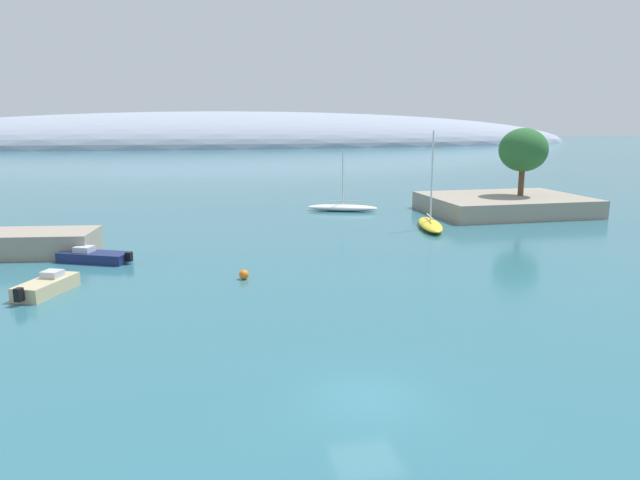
{
  "coord_description": "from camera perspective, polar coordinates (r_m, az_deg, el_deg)",
  "views": [
    {
      "loc": [
        -6.17,
        -19.35,
        10.04
      ],
      "look_at": [
        2.93,
        20.44,
        1.75
      ],
      "focal_mm": 33.56,
      "sensor_mm": 36.0,
      "label": 1
    }
  ],
  "objects": [
    {
      "name": "water",
      "position": [
        22.66,
        4.46,
        -14.86
      ],
      "size": [
        600.0,
        600.0,
        0.0
      ],
      "primitive_type": "plane",
      "color": "#2D6675",
      "rests_on": "ground"
    },
    {
      "name": "shore_outcrop",
      "position": [
        67.99,
        17.19,
        3.26
      ],
      "size": [
        16.42,
        12.41,
        1.85
      ],
      "primitive_type": "cube",
      "color": "gray",
      "rests_on": "ground"
    },
    {
      "name": "tree_clump_shore",
      "position": [
        68.37,
        18.82,
        8.12
      ],
      "size": [
        5.15,
        5.15,
        7.25
      ],
      "color": "brown",
      "rests_on": "shore_outcrop"
    },
    {
      "name": "distant_ridge",
      "position": [
        238.52,
        -8.33,
        8.95
      ],
      "size": [
        288.03,
        71.44,
        25.73
      ],
      "primitive_type": "ellipsoid",
      "color": "#8E99AD",
      "rests_on": "ground"
    },
    {
      "name": "sailboat_yellow_near_shore",
      "position": [
        56.5,
        10.46,
        1.52
      ],
      "size": [
        3.71,
        7.85,
        9.0
      ],
      "rotation": [
        0.0,
        0.0,
        4.47
      ],
      "color": "yellow",
      "rests_on": "water"
    },
    {
      "name": "sailboat_white_mid_mooring",
      "position": [
        66.4,
        2.16,
        3.14
      ],
      "size": [
        7.94,
        4.48,
        6.82
      ],
      "rotation": [
        0.0,
        0.0,
        2.78
      ],
      "color": "white",
      "rests_on": "water"
    },
    {
      "name": "motorboat_sand_foreground",
      "position": [
        38.49,
        -24.64,
        -4.01
      ],
      "size": [
        3.26,
        4.67,
        1.22
      ],
      "rotation": [
        0.0,
        0.0,
        1.15
      ],
      "color": "#C6B284",
      "rests_on": "water"
    },
    {
      "name": "motorboat_navy_alongside_breakwater",
      "position": [
        45.61,
        -20.75,
        -1.48
      ],
      "size": [
        5.4,
        3.78,
        1.11
      ],
      "rotation": [
        0.0,
        0.0,
        2.7
      ],
      "color": "navy",
      "rests_on": "water"
    },
    {
      "name": "mooring_buoy_orange",
      "position": [
        38.43,
        -7.27,
        -3.29
      ],
      "size": [
        0.62,
        0.62,
        0.62
      ],
      "primitive_type": "sphere",
      "color": "orange",
      "rests_on": "water"
    }
  ]
}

